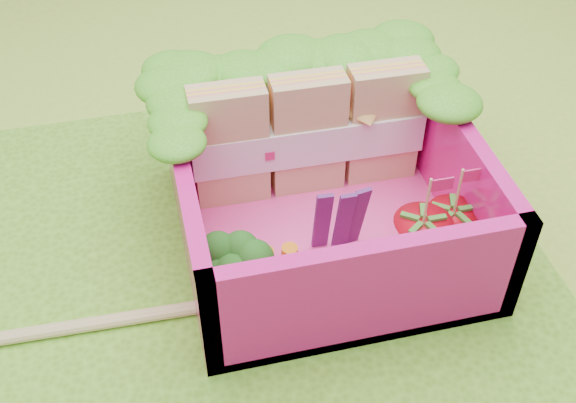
# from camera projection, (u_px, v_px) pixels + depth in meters

# --- Properties ---
(ground) EXTENTS (14.00, 14.00, 0.00)m
(ground) POSITION_uv_depth(u_px,v_px,m) (257.00, 268.00, 3.29)
(ground) COLOR #88C236
(ground) RESTS_ON ground
(placemat) EXTENTS (2.60, 2.60, 0.03)m
(placemat) POSITION_uv_depth(u_px,v_px,m) (257.00, 265.00, 3.28)
(placemat) COLOR #5C9A22
(placemat) RESTS_ON ground
(bento_floor) EXTENTS (1.30, 1.30, 0.05)m
(bento_floor) POSITION_uv_depth(u_px,v_px,m) (324.00, 231.00, 3.38)
(bento_floor) COLOR #F63E99
(bento_floor) RESTS_ON placemat
(bento_box) EXTENTS (1.30, 1.30, 0.55)m
(bento_box) POSITION_uv_depth(u_px,v_px,m) (325.00, 191.00, 3.21)
(bento_box) COLOR #D9127D
(bento_box) RESTS_ON placemat
(lettuce_ruffle) EXTENTS (1.43, 0.83, 0.11)m
(lettuce_ruffle) POSITION_uv_depth(u_px,v_px,m) (299.00, 69.00, 3.34)
(lettuce_ruffle) COLOR #2E931A
(lettuce_ruffle) RESTS_ON bento_box
(sandwich_stack) EXTENTS (1.11, 0.19, 0.61)m
(sandwich_stack) POSITION_uv_depth(u_px,v_px,m) (309.00, 135.00, 3.39)
(sandwich_stack) COLOR tan
(sandwich_stack) RESTS_ON bento_floor
(broccoli) EXTENTS (0.34, 0.34, 0.26)m
(broccoli) POSITION_uv_depth(u_px,v_px,m) (240.00, 264.00, 2.94)
(broccoli) COLOR #6CB055
(broccoli) RESTS_ON bento_floor
(carrot_sticks) EXTENTS (0.17, 0.07, 0.25)m
(carrot_sticks) POSITION_uv_depth(u_px,v_px,m) (278.00, 269.00, 3.01)
(carrot_sticks) COLOR orange
(carrot_sticks) RESTS_ON bento_floor
(purple_wedges) EXTENTS (0.23, 0.04, 0.38)m
(purple_wedges) POSITION_uv_depth(u_px,v_px,m) (341.00, 220.00, 3.13)
(purple_wedges) COLOR #511B5E
(purple_wedges) RESTS_ON bento_floor
(strawberry_left) EXTENTS (0.25, 0.25, 0.49)m
(strawberry_left) POSITION_uv_depth(u_px,v_px,m) (420.00, 242.00, 3.11)
(strawberry_left) COLOR red
(strawberry_left) RESTS_ON bento_floor
(strawberry_right) EXTENTS (0.23, 0.23, 0.47)m
(strawberry_right) POSITION_uv_depth(u_px,v_px,m) (450.00, 230.00, 3.18)
(strawberry_right) COLOR red
(strawberry_right) RESTS_ON bento_floor
(snap_peas) EXTENTS (0.63, 0.31, 0.05)m
(snap_peas) POSITION_uv_depth(u_px,v_px,m) (414.00, 259.00, 3.18)
(snap_peas) COLOR #64B338
(snap_peas) RESTS_ON bento_floor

